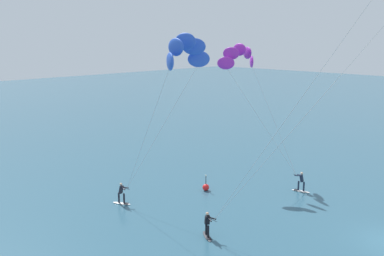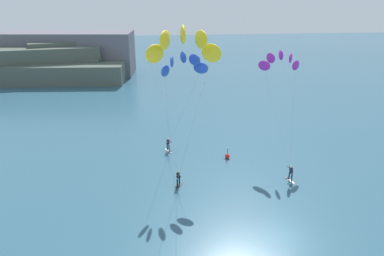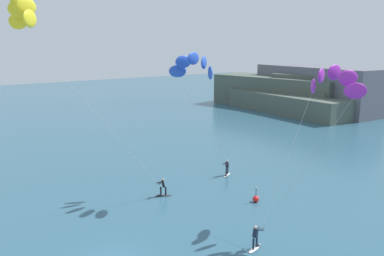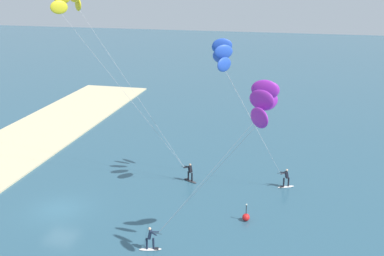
{
  "view_description": "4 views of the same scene",
  "coord_description": "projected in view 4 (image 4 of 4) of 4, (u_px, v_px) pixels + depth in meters",
  "views": [
    {
      "loc": [
        -25.31,
        -7.77,
        12.34
      ],
      "look_at": [
        -6.91,
        10.7,
        6.7
      ],
      "focal_mm": 38.62,
      "sensor_mm": 36.0,
      "label": 1
    },
    {
      "loc": [
        -9.29,
        -23.83,
        18.85
      ],
      "look_at": [
        -5.77,
        12.97,
        4.41
      ],
      "focal_mm": 35.34,
      "sensor_mm": 36.0,
      "label": 2
    },
    {
      "loc": [
        19.67,
        -8.46,
        13.33
      ],
      "look_at": [
        -5.95,
        10.76,
        6.28
      ],
      "focal_mm": 35.54,
      "sensor_mm": 36.0,
      "label": 3
    },
    {
      "loc": [
        30.29,
        17.8,
        17.6
      ],
      "look_at": [
        -2.71,
        10.01,
        6.58
      ],
      "focal_mm": 44.94,
      "sensor_mm": 36.0,
      "label": 4
    }
  ],
  "objects": [
    {
      "name": "kitesurfer_far_out",
      "position": [
        75.0,
        9.0,
        40.22
      ],
      "size": [
        4.55,
        11.98,
        16.54
      ],
      "color": "#333338",
      "rests_on": "ground"
    },
    {
      "name": "kitesurfer_mid_water",
      "position": [
        258.0,
        108.0,
        27.0
      ],
      "size": [
        4.76,
        8.66,
        11.96
      ],
      "color": "white",
      "rests_on": "ground"
    },
    {
      "name": "ground_plane",
      "position": [
        59.0,
        210.0,
        37.37
      ],
      "size": [
        240.0,
        240.0,
        0.0
      ],
      "primitive_type": "plane",
      "color": "#2D566B"
    },
    {
      "name": "marker_buoy",
      "position": [
        246.0,
        217.0,
        35.62
      ],
      "size": [
        0.56,
        0.56,
        1.38
      ],
      "color": "red",
      "rests_on": "ground"
    },
    {
      "name": "kitesurfer_nearshore",
      "position": [
        225.0,
        59.0,
        37.68
      ],
      "size": [
        4.73,
        7.49,
        12.72
      ],
      "color": "white",
      "rests_on": "ground"
    }
  ]
}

